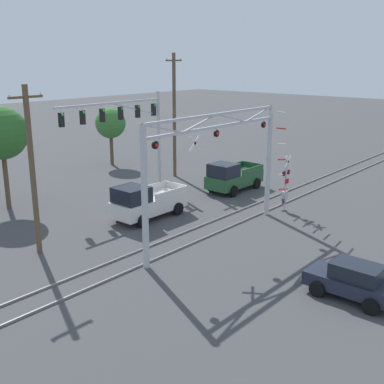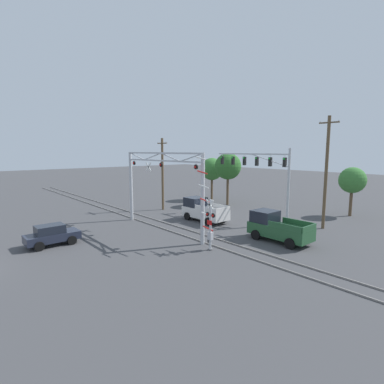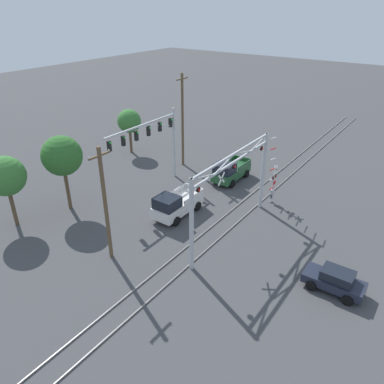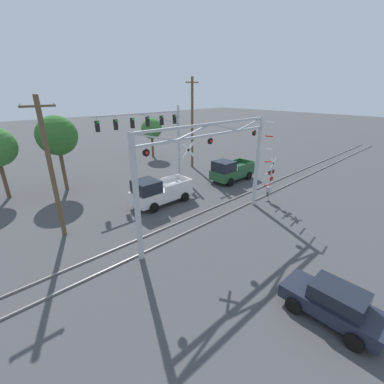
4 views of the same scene
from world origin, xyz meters
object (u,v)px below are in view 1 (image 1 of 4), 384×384
crossing_signal_mast (285,181)px  background_tree_far_right_verge (1,133)px  background_tree_beyond_span (110,123)px  utility_pole_right (174,115)px  traffic_signal_span (132,123)px  utility_pole_left (32,169)px  pickup_truck_lead (146,202)px  pickup_truck_following (232,177)px  sedan_waiting (353,281)px  crossing_gantry (216,161)px

crossing_signal_mast → background_tree_far_right_verge: background_tree_far_right_verge is taller
background_tree_beyond_span → background_tree_far_right_verge: bearing=-158.8°
utility_pole_right → traffic_signal_span: bearing=-168.8°
traffic_signal_span → utility_pole_left: size_ratio=1.09×
crossing_signal_mast → background_tree_beyond_span: crossing_signal_mast is taller
pickup_truck_lead → background_tree_beyond_span: size_ratio=0.94×
background_tree_far_right_verge → pickup_truck_following: bearing=-33.5°
pickup_truck_lead → utility_pole_left: 8.13m
sedan_waiting → background_tree_beyond_span: 29.92m
sedan_waiting → background_tree_far_right_verge: background_tree_far_right_verge is taller
crossing_gantry → background_tree_beyond_span: 20.92m
pickup_truck_lead → pickup_truck_following: size_ratio=1.03×
traffic_signal_span → background_tree_beyond_span: size_ratio=1.74×
crossing_signal_mast → sedan_waiting: (-8.50, -8.28, -1.29)m
pickup_truck_lead → background_tree_beyond_span: (8.89, 13.76, 2.83)m
traffic_signal_span → background_tree_far_right_verge: (-8.19, 3.46, -0.19)m
pickup_truck_following → pickup_truck_lead: bearing=178.4°
sedan_waiting → pickup_truck_following: bearing=53.0°
background_tree_beyond_span → sedan_waiting: bearing=-110.6°
pickup_truck_lead → background_tree_beyond_span: background_tree_beyond_span is taller
sedan_waiting → traffic_signal_span: bearing=74.6°
crossing_gantry → traffic_signal_span: traffic_signal_span is taller
traffic_signal_span → pickup_truck_following: size_ratio=1.90×
background_tree_far_right_verge → traffic_signal_span: bearing=-22.9°
utility_pole_left → sedan_waiting: bearing=-67.9°
traffic_signal_span → pickup_truck_lead: bearing=-125.9°
pickup_truck_following → utility_pole_left: size_ratio=0.57×
crossing_signal_mast → utility_pole_right: size_ratio=0.66×
pickup_truck_following → background_tree_beyond_span: background_tree_beyond_span is taller
pickup_truck_following → background_tree_beyond_span: (0.06, 14.01, 2.83)m
utility_pole_left → traffic_signal_span: bearing=23.6°
pickup_truck_lead → utility_pole_left: bearing=177.9°
sedan_waiting → background_tree_far_right_verge: size_ratio=0.56×
crossing_signal_mast → utility_pole_left: (-14.32, 6.09, 2.34)m
pickup_truck_lead → background_tree_beyond_span: bearing=57.1°
crossing_gantry → utility_pole_left: utility_pole_left is taller
traffic_signal_span → pickup_truck_lead: (-3.70, -5.12, -4.16)m
background_tree_beyond_span → background_tree_far_right_verge: (-13.38, -5.18, 1.14)m
crossing_signal_mast → utility_pole_left: bearing=157.0°
traffic_signal_span → utility_pole_right: (5.78, 1.14, -0.02)m
sedan_waiting → utility_pole_left: size_ratio=0.45×
crossing_gantry → crossing_signal_mast: crossing_gantry is taller
utility_pole_left → crossing_signal_mast: bearing=-23.0°
traffic_signal_span → sedan_waiting: size_ratio=2.44×
traffic_signal_span → pickup_truck_following: bearing=-46.3°
pickup_truck_following → background_tree_beyond_span: bearing=89.8°
background_tree_far_right_verge → pickup_truck_lead: bearing=-62.4°
crossing_signal_mast → background_tree_far_right_verge: bearing=128.4°
pickup_truck_lead → pickup_truck_following: bearing=-1.6°
utility_pole_left → crossing_gantry: bearing=-35.9°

